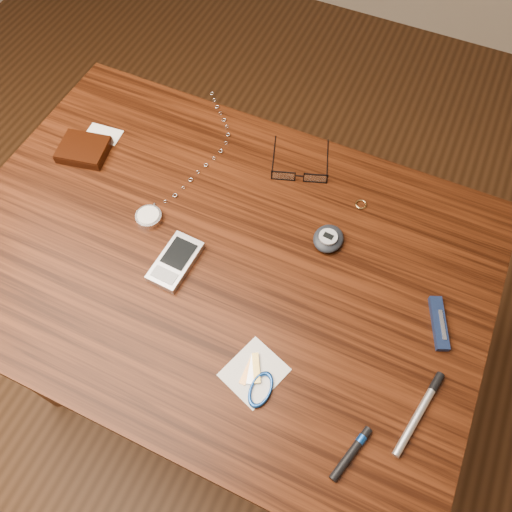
{
  "coord_description": "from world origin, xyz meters",
  "views": [
    {
      "loc": [
        0.26,
        -0.39,
        1.56
      ],
      "look_at": [
        0.07,
        0.02,
        0.76
      ],
      "focal_mm": 35.0,
      "sensor_mm": 36.0,
      "label": 1
    }
  ],
  "objects_px": {
    "notepad_keys": "(257,381)",
    "pocket_knife": "(439,323)",
    "pedometer": "(328,238)",
    "silver_pen": "(423,407)",
    "pocket_watch": "(153,211)",
    "pda_phone": "(176,261)",
    "eyeglasses": "(299,175)",
    "desk": "(220,279)",
    "wallet_and_card": "(84,149)"
  },
  "relations": [
    {
      "from": "pocket_watch",
      "to": "pda_phone",
      "type": "height_order",
      "value": "pda_phone"
    },
    {
      "from": "wallet_and_card",
      "to": "notepad_keys",
      "type": "bearing_deg",
      "value": -28.71
    },
    {
      "from": "eyeglasses",
      "to": "pocket_watch",
      "type": "height_order",
      "value": "eyeglasses"
    },
    {
      "from": "notepad_keys",
      "to": "pocket_knife",
      "type": "relative_size",
      "value": 1.17
    },
    {
      "from": "eyeglasses",
      "to": "silver_pen",
      "type": "xyz_separation_m",
      "value": [
        0.35,
        -0.35,
        -0.01
      ]
    },
    {
      "from": "silver_pen",
      "to": "pocket_watch",
      "type": "bearing_deg",
      "value": 165.78
    },
    {
      "from": "wallet_and_card",
      "to": "eyeglasses",
      "type": "distance_m",
      "value": 0.45
    },
    {
      "from": "wallet_and_card",
      "to": "pocket_watch",
      "type": "relative_size",
      "value": 0.35
    },
    {
      "from": "desk",
      "to": "pedometer",
      "type": "distance_m",
      "value": 0.24
    },
    {
      "from": "pedometer",
      "to": "notepad_keys",
      "type": "xyz_separation_m",
      "value": [
        -0.01,
        -0.3,
        -0.01
      ]
    },
    {
      "from": "eyeglasses",
      "to": "silver_pen",
      "type": "bearing_deg",
      "value": -44.56
    },
    {
      "from": "pda_phone",
      "to": "pedometer",
      "type": "height_order",
      "value": "pedometer"
    },
    {
      "from": "desk",
      "to": "pocket_knife",
      "type": "distance_m",
      "value": 0.43
    },
    {
      "from": "pda_phone",
      "to": "notepad_keys",
      "type": "xyz_separation_m",
      "value": [
        0.23,
        -0.14,
        -0.0
      ]
    },
    {
      "from": "pocket_watch",
      "to": "notepad_keys",
      "type": "height_order",
      "value": "pocket_watch"
    },
    {
      "from": "pocket_watch",
      "to": "silver_pen",
      "type": "relative_size",
      "value": 2.51
    },
    {
      "from": "desk",
      "to": "pedometer",
      "type": "relative_size",
      "value": 14.59
    },
    {
      "from": "pocket_knife",
      "to": "wallet_and_card",
      "type": "bearing_deg",
      "value": 174.74
    },
    {
      "from": "wallet_and_card",
      "to": "notepad_keys",
      "type": "xyz_separation_m",
      "value": [
        0.53,
        -0.29,
        -0.01
      ]
    },
    {
      "from": "eyeglasses",
      "to": "pedometer",
      "type": "distance_m",
      "value": 0.16
    },
    {
      "from": "pocket_watch",
      "to": "notepad_keys",
      "type": "bearing_deg",
      "value": -33.92
    },
    {
      "from": "pda_phone",
      "to": "pedometer",
      "type": "distance_m",
      "value": 0.29
    },
    {
      "from": "pedometer",
      "to": "notepad_keys",
      "type": "bearing_deg",
      "value": -91.9
    },
    {
      "from": "notepad_keys",
      "to": "pocket_knife",
      "type": "height_order",
      "value": "pocket_knife"
    },
    {
      "from": "pedometer",
      "to": "silver_pen",
      "type": "relative_size",
      "value": 0.45
    },
    {
      "from": "wallet_and_card",
      "to": "eyeglasses",
      "type": "xyz_separation_m",
      "value": [
        0.44,
        0.12,
        0.0
      ]
    },
    {
      "from": "eyeglasses",
      "to": "silver_pen",
      "type": "distance_m",
      "value": 0.49
    },
    {
      "from": "eyeglasses",
      "to": "pocket_knife",
      "type": "bearing_deg",
      "value": -30.02
    },
    {
      "from": "pocket_knife",
      "to": "desk",
      "type": "bearing_deg",
      "value": -175.31
    },
    {
      "from": "wallet_and_card",
      "to": "pda_phone",
      "type": "distance_m",
      "value": 0.34
    },
    {
      "from": "eyeglasses",
      "to": "pocket_knife",
      "type": "xyz_separation_m",
      "value": [
        0.34,
        -0.2,
        -0.01
      ]
    },
    {
      "from": "wallet_and_card",
      "to": "notepad_keys",
      "type": "height_order",
      "value": "wallet_and_card"
    },
    {
      "from": "pedometer",
      "to": "silver_pen",
      "type": "height_order",
      "value": "pedometer"
    },
    {
      "from": "silver_pen",
      "to": "pda_phone",
      "type": "bearing_deg",
      "value": 172.15
    },
    {
      "from": "wallet_and_card",
      "to": "pda_phone",
      "type": "height_order",
      "value": "wallet_and_card"
    },
    {
      "from": "wallet_and_card",
      "to": "pocket_watch",
      "type": "bearing_deg",
      "value": -19.61
    },
    {
      "from": "desk",
      "to": "pocket_watch",
      "type": "relative_size",
      "value": 2.59
    },
    {
      "from": "pocket_watch",
      "to": "pedometer",
      "type": "distance_m",
      "value": 0.34
    },
    {
      "from": "wallet_and_card",
      "to": "pedometer",
      "type": "xyz_separation_m",
      "value": [
        0.54,
        0.01,
        0.0
      ]
    },
    {
      "from": "pda_phone",
      "to": "wallet_and_card",
      "type": "bearing_deg",
      "value": 153.1
    },
    {
      "from": "eyeglasses",
      "to": "pedometer",
      "type": "bearing_deg",
      "value": -47.93
    },
    {
      "from": "pocket_watch",
      "to": "pda_phone",
      "type": "relative_size",
      "value": 3.39
    },
    {
      "from": "pda_phone",
      "to": "silver_pen",
      "type": "distance_m",
      "value": 0.49
    },
    {
      "from": "eyeglasses",
      "to": "pda_phone",
      "type": "distance_m",
      "value": 0.31
    },
    {
      "from": "eyeglasses",
      "to": "desk",
      "type": "bearing_deg",
      "value": -107.44
    },
    {
      "from": "wallet_and_card",
      "to": "pda_phone",
      "type": "bearing_deg",
      "value": -26.9
    },
    {
      "from": "pda_phone",
      "to": "pocket_knife",
      "type": "distance_m",
      "value": 0.48
    },
    {
      "from": "notepad_keys",
      "to": "pocket_knife",
      "type": "bearing_deg",
      "value": 42.31
    },
    {
      "from": "desk",
      "to": "wallet_and_card",
      "type": "height_order",
      "value": "wallet_and_card"
    },
    {
      "from": "pocket_watch",
      "to": "pocket_knife",
      "type": "height_order",
      "value": "same"
    }
  ]
}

